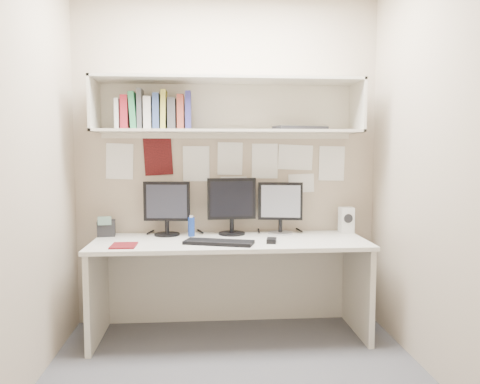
{
  "coord_description": "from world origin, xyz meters",
  "views": [
    {
      "loc": [
        -0.19,
        -2.75,
        1.38
      ],
      "look_at": [
        0.05,
        0.35,
        1.11
      ],
      "focal_mm": 35.0,
      "sensor_mm": 36.0,
      "label": 1
    }
  ],
  "objects": [
    {
      "name": "blue_bottle",
      "position": [
        -0.29,
        0.8,
        0.81
      ],
      "size": [
        0.05,
        0.05,
        0.16
      ],
      "color": "navy",
      "rests_on": "desk"
    },
    {
      "name": "keyboard",
      "position": [
        -0.09,
        0.49,
        0.74
      ],
      "size": [
        0.51,
        0.31,
        0.02
      ],
      "primitive_type": "cube",
      "rotation": [
        0.0,
        0.0,
        -0.3
      ],
      "color": "black",
      "rests_on": "desk"
    },
    {
      "name": "wall_front",
      "position": [
        0.0,
        -1.0,
        1.3
      ],
      "size": [
        2.4,
        0.02,
        2.6
      ],
      "primitive_type": "cube",
      "color": "tan",
      "rests_on": "ground"
    },
    {
      "name": "speaker",
      "position": [
        0.94,
        0.86,
        0.83
      ],
      "size": [
        0.11,
        0.11,
        0.2
      ],
      "rotation": [
        0.0,
        0.0,
        0.06
      ],
      "color": "silver",
      "rests_on": "desk"
    },
    {
      "name": "desk",
      "position": [
        0.0,
        0.65,
        0.37
      ],
      "size": [
        2.0,
        0.7,
        0.73
      ],
      "color": "beige",
      "rests_on": "floor"
    },
    {
      "name": "monitor_center",
      "position": [
        0.03,
        0.87,
        0.97
      ],
      "size": [
        0.38,
        0.21,
        0.44
      ],
      "rotation": [
        0.0,
        0.0,
        0.08
      ],
      "color": "black",
      "rests_on": "desk"
    },
    {
      "name": "wall_back",
      "position": [
        0.0,
        1.0,
        1.3
      ],
      "size": [
        2.4,
        0.02,
        2.6
      ],
      "primitive_type": "cube",
      "color": "tan",
      "rests_on": "ground"
    },
    {
      "name": "monitor_left",
      "position": [
        -0.48,
        0.87,
        0.96
      ],
      "size": [
        0.36,
        0.2,
        0.42
      ],
      "rotation": [
        0.0,
        0.0,
        -0.11
      ],
      "color": "black",
      "rests_on": "desk"
    },
    {
      "name": "floor",
      "position": [
        0.0,
        0.0,
        0.0
      ],
      "size": [
        2.4,
        2.0,
        0.01
      ],
      "primitive_type": "cube",
      "color": "#49484D",
      "rests_on": "ground"
    },
    {
      "name": "desk_phone",
      "position": [
        -0.94,
        0.87,
        0.79
      ],
      "size": [
        0.15,
        0.14,
        0.16
      ],
      "rotation": [
        0.0,
        0.0,
        0.14
      ],
      "color": "black",
      "rests_on": "desk"
    },
    {
      "name": "monitor_right",
      "position": [
        0.41,
        0.87,
        0.96
      ],
      "size": [
        0.35,
        0.19,
        0.41
      ],
      "rotation": [
        0.0,
        0.0,
        -0.17
      ],
      "color": "#A5A5AA",
      "rests_on": "desk"
    },
    {
      "name": "pinned_papers",
      "position": [
        0.0,
        0.99,
        1.25
      ],
      "size": [
        1.92,
        0.01,
        0.48
      ],
      "primitive_type": null,
      "color": "white",
      "rests_on": "wall_back"
    },
    {
      "name": "mouse",
      "position": [
        0.29,
        0.5,
        0.75
      ],
      "size": [
        0.09,
        0.12,
        0.03
      ],
      "primitive_type": "cube",
      "rotation": [
        0.0,
        0.0,
        -0.21
      ],
      "color": "black",
      "rests_on": "desk"
    },
    {
      "name": "wall_left",
      "position": [
        -1.2,
        0.0,
        1.3
      ],
      "size": [
        0.02,
        2.0,
        2.6
      ],
      "primitive_type": "cube",
      "color": "tan",
      "rests_on": "ground"
    },
    {
      "name": "overhead_hutch",
      "position": [
        0.0,
        0.86,
        1.72
      ],
      "size": [
        2.0,
        0.38,
        0.4
      ],
      "color": "beige",
      "rests_on": "wall_back"
    },
    {
      "name": "book_stack",
      "position": [
        -0.56,
        0.82,
        1.67
      ],
      "size": [
        0.55,
        0.18,
        0.3
      ],
      "color": "beige",
      "rests_on": "overhead_hutch"
    },
    {
      "name": "wall_right",
      "position": [
        1.2,
        0.0,
        1.3
      ],
      "size": [
        0.02,
        2.0,
        2.6
      ],
      "primitive_type": "cube",
      "color": "tan",
      "rests_on": "ground"
    },
    {
      "name": "maroon_notebook",
      "position": [
        -0.74,
        0.46,
        0.74
      ],
      "size": [
        0.17,
        0.21,
        0.01
      ],
      "primitive_type": "cube",
      "rotation": [
        0.0,
        0.0,
        -0.01
      ],
      "color": "#5A0F14",
      "rests_on": "desk"
    },
    {
      "name": "hutch_tray",
      "position": [
        0.55,
        0.8,
        1.55
      ],
      "size": [
        0.43,
        0.27,
        0.03
      ],
      "primitive_type": "cube",
      "rotation": [
        0.0,
        0.0,
        0.3
      ],
      "color": "black",
      "rests_on": "overhead_hutch"
    }
  ]
}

